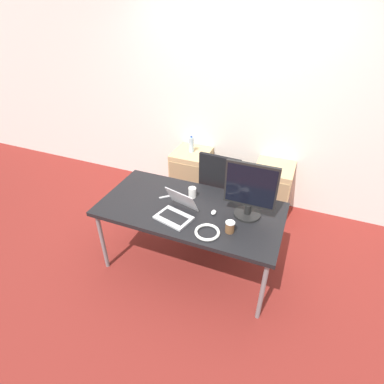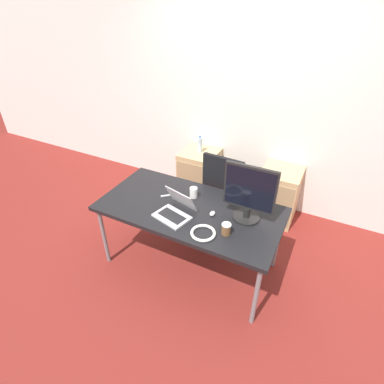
{
  "view_description": "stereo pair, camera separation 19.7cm",
  "coord_description": "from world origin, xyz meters",
  "px_view_note": "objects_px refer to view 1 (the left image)",
  "views": [
    {
      "loc": [
        0.86,
        -2.07,
        2.41
      ],
      "look_at": [
        0.0,
        0.04,
        0.89
      ],
      "focal_mm": 28.0,
      "sensor_mm": 36.0,
      "label": 1
    },
    {
      "loc": [
        1.04,
        -1.99,
        2.41
      ],
      "look_at": [
        0.0,
        0.04,
        0.89
      ],
      "focal_mm": 28.0,
      "sensor_mm": 36.0,
      "label": 2
    }
  ],
  "objects_px": {
    "laptop_center": "(176,211)",
    "monitor": "(250,191)",
    "mouse": "(214,212)",
    "coffee_cup_white": "(192,192)",
    "office_chair": "(223,201)",
    "water_bottle": "(191,145)",
    "cable_coil": "(207,232)",
    "coffee_cup_brown": "(230,227)",
    "cabinet_right": "(271,191)",
    "cabinet_left": "(191,174)"
  },
  "relations": [
    {
      "from": "laptop_center",
      "to": "monitor",
      "type": "relative_size",
      "value": 0.73
    },
    {
      "from": "mouse",
      "to": "coffee_cup_white",
      "type": "height_order",
      "value": "coffee_cup_white"
    },
    {
      "from": "mouse",
      "to": "monitor",
      "type": "bearing_deg",
      "value": 19.17
    },
    {
      "from": "office_chair",
      "to": "water_bottle",
      "type": "height_order",
      "value": "office_chair"
    },
    {
      "from": "coffee_cup_white",
      "to": "cable_coil",
      "type": "height_order",
      "value": "coffee_cup_white"
    },
    {
      "from": "water_bottle",
      "to": "laptop_center",
      "type": "distance_m",
      "value": 1.42
    },
    {
      "from": "mouse",
      "to": "cable_coil",
      "type": "height_order",
      "value": "mouse"
    },
    {
      "from": "water_bottle",
      "to": "coffee_cup_brown",
      "type": "height_order",
      "value": "water_bottle"
    },
    {
      "from": "coffee_cup_brown",
      "to": "monitor",
      "type": "bearing_deg",
      "value": 73.33
    },
    {
      "from": "cabinet_right",
      "to": "water_bottle",
      "type": "xyz_separation_m",
      "value": [
        -1.08,
        0.0,
        0.44
      ]
    },
    {
      "from": "laptop_center",
      "to": "mouse",
      "type": "bearing_deg",
      "value": 26.11
    },
    {
      "from": "cabinet_left",
      "to": "mouse",
      "type": "relative_size",
      "value": 9.86
    },
    {
      "from": "coffee_cup_white",
      "to": "laptop_center",
      "type": "bearing_deg",
      "value": -93.64
    },
    {
      "from": "cable_coil",
      "to": "cabinet_left",
      "type": "bearing_deg",
      "value": 116.8
    },
    {
      "from": "coffee_cup_brown",
      "to": "cable_coil",
      "type": "height_order",
      "value": "coffee_cup_brown"
    },
    {
      "from": "laptop_center",
      "to": "coffee_cup_brown",
      "type": "distance_m",
      "value": 0.51
    },
    {
      "from": "mouse",
      "to": "coffee_cup_brown",
      "type": "xyz_separation_m",
      "value": [
        0.2,
        -0.18,
        0.04
      ]
    },
    {
      "from": "water_bottle",
      "to": "coffee_cup_brown",
      "type": "xyz_separation_m",
      "value": [
        0.92,
        -1.39,
        0.01
      ]
    },
    {
      "from": "cabinet_left",
      "to": "monitor",
      "type": "xyz_separation_m",
      "value": [
        1.0,
        -1.11,
        0.66
      ]
    },
    {
      "from": "coffee_cup_brown",
      "to": "cabinet_left",
      "type": "bearing_deg",
      "value": 123.33
    },
    {
      "from": "cabinet_left",
      "to": "mouse",
      "type": "bearing_deg",
      "value": -59.52
    },
    {
      "from": "office_chair",
      "to": "cable_coil",
      "type": "height_order",
      "value": "office_chair"
    },
    {
      "from": "monitor",
      "to": "coffee_cup_brown",
      "type": "bearing_deg",
      "value": -106.67
    },
    {
      "from": "office_chair",
      "to": "cabinet_left",
      "type": "xyz_separation_m",
      "value": [
        -0.61,
        0.51,
        -0.05
      ]
    },
    {
      "from": "monitor",
      "to": "cabinet_left",
      "type": "bearing_deg",
      "value": 131.93
    },
    {
      "from": "cabinet_right",
      "to": "coffee_cup_brown",
      "type": "xyz_separation_m",
      "value": [
        -0.17,
        -1.39,
        0.45
      ]
    },
    {
      "from": "mouse",
      "to": "coffee_cup_white",
      "type": "distance_m",
      "value": 0.34
    },
    {
      "from": "cabinet_left",
      "to": "water_bottle",
      "type": "bearing_deg",
      "value": 90.0
    },
    {
      "from": "monitor",
      "to": "water_bottle",
      "type": "bearing_deg",
      "value": 131.87
    },
    {
      "from": "water_bottle",
      "to": "coffee_cup_brown",
      "type": "relative_size",
      "value": 2.17
    },
    {
      "from": "water_bottle",
      "to": "office_chair",
      "type": "bearing_deg",
      "value": -40.08
    },
    {
      "from": "laptop_center",
      "to": "mouse",
      "type": "relative_size",
      "value": 5.52
    },
    {
      "from": "office_chair",
      "to": "laptop_center",
      "type": "height_order",
      "value": "office_chair"
    },
    {
      "from": "office_chair",
      "to": "coffee_cup_white",
      "type": "bearing_deg",
      "value": -108.28
    },
    {
      "from": "cabinet_left",
      "to": "coffee_cup_white",
      "type": "relative_size",
      "value": 6.52
    },
    {
      "from": "office_chair",
      "to": "monitor",
      "type": "xyz_separation_m",
      "value": [
        0.39,
        -0.6,
        0.61
      ]
    },
    {
      "from": "cabinet_left",
      "to": "water_bottle",
      "type": "xyz_separation_m",
      "value": [
        0.0,
        0.0,
        0.44
      ]
    },
    {
      "from": "cabinet_left",
      "to": "coffee_cup_white",
      "type": "bearing_deg",
      "value": -67.3
    },
    {
      "from": "coffee_cup_white",
      "to": "cabinet_left",
      "type": "bearing_deg",
      "value": 112.7
    },
    {
      "from": "office_chair",
      "to": "cabinet_right",
      "type": "height_order",
      "value": "office_chair"
    },
    {
      "from": "office_chair",
      "to": "water_bottle",
      "type": "distance_m",
      "value": 0.88
    },
    {
      "from": "water_bottle",
      "to": "monitor",
      "type": "relative_size",
      "value": 0.42
    },
    {
      "from": "cabinet_left",
      "to": "coffee_cup_brown",
      "type": "bearing_deg",
      "value": -56.67
    },
    {
      "from": "cable_coil",
      "to": "coffee_cup_brown",
      "type": "bearing_deg",
      "value": 28.85
    },
    {
      "from": "coffee_cup_white",
      "to": "water_bottle",
      "type": "bearing_deg",
      "value": 112.65
    },
    {
      "from": "monitor",
      "to": "office_chair",
      "type": "bearing_deg",
      "value": 123.04
    },
    {
      "from": "monitor",
      "to": "coffee_cup_white",
      "type": "distance_m",
      "value": 0.61
    },
    {
      "from": "cable_coil",
      "to": "cabinet_right",
      "type": "bearing_deg",
      "value": 77.41
    },
    {
      "from": "cabinet_left",
      "to": "laptop_center",
      "type": "relative_size",
      "value": 1.79
    },
    {
      "from": "cabinet_left",
      "to": "office_chair",
      "type": "bearing_deg",
      "value": -39.96
    }
  ]
}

